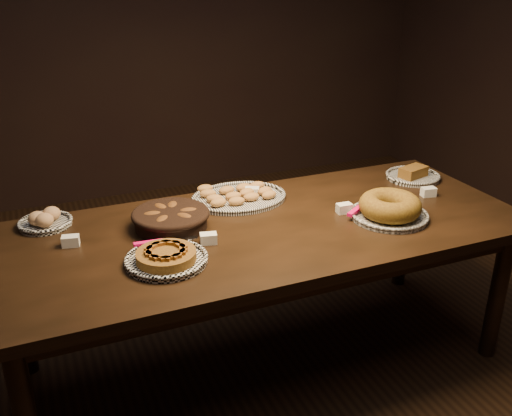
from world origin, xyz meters
name	(u,v)px	position (x,y,z in m)	size (l,w,h in m)	color
ground	(263,361)	(0.00, 0.00, 0.00)	(5.00, 5.00, 0.00)	black
buffet_table	(264,240)	(0.00, 0.00, 0.68)	(2.40, 1.00, 0.75)	black
apple_tart_plate	(166,257)	(-0.49, -0.16, 0.77)	(0.33, 0.33, 0.06)	white
madeleine_platter	(238,196)	(0.00, 0.33, 0.77)	(0.48, 0.39, 0.05)	black
bundt_cake_plate	(390,208)	(0.57, -0.14, 0.80)	(0.38, 0.38, 0.11)	black
croissant_basket	(171,217)	(-0.39, 0.14, 0.80)	(0.42, 0.42, 0.09)	black
bread_roll_plate	(45,220)	(-0.91, 0.38, 0.78)	(0.24, 0.24, 0.08)	white
loaf_plate	(413,175)	(0.99, 0.24, 0.77)	(0.29, 0.29, 0.07)	black
tent_cards	(269,212)	(0.06, 0.08, 0.77)	(1.80, 0.48, 0.04)	white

